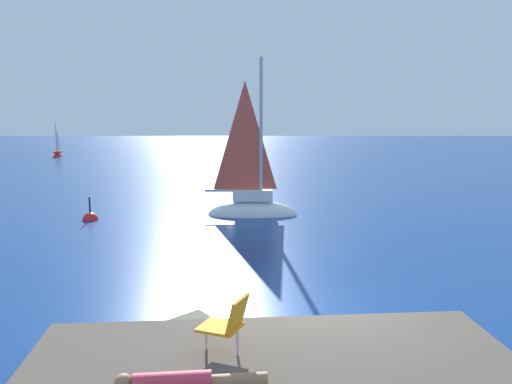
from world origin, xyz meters
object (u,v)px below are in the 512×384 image
beach_chair (228,322)px  marker_buoy (90,220)px  sailboat_near (252,206)px  person_sunbather (184,382)px  sailboat_far (58,155)px

beach_chair → marker_buoy: bearing=-43.1°
sailboat_near → marker_buoy: sailboat_near is taller
person_sunbather → beach_chair: beach_chair is taller
sailboat_far → marker_buoy: (11.25, -27.68, -0.17)m
person_sunbather → marker_buoy: person_sunbather is taller
sailboat_far → marker_buoy: size_ratio=2.86×
sailboat_far → beach_chair: (16.84, -39.94, 0.96)m
person_sunbather → beach_chair: size_ratio=2.21×
sailboat_near → marker_buoy: bearing=-172.4°
sailboat_near → marker_buoy: 5.98m
sailboat_far → marker_buoy: 29.88m
sailboat_near → beach_chair: (-0.33, -13.09, 0.78)m
sailboat_far → person_sunbather: bearing=22.6°
sailboat_near → person_sunbather: size_ratio=3.68×
sailboat_near → person_sunbather: (-0.79, -14.07, 0.45)m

